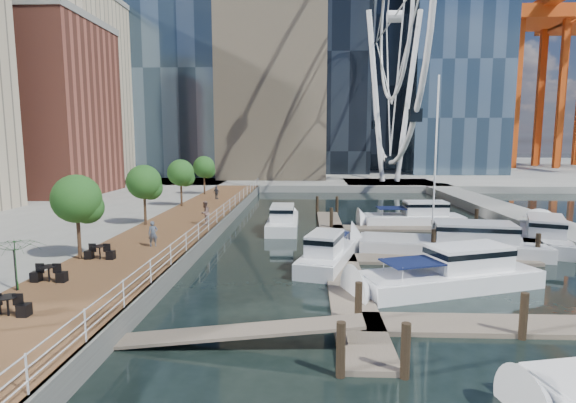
# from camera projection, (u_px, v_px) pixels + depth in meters

# --- Properties ---
(ground) EXTENTS (520.00, 520.00, 0.00)m
(ground) POSITION_uv_depth(u_px,v_px,m) (286.00, 306.00, 20.14)
(ground) COLOR black
(ground) RESTS_ON ground
(boardwalk) EXTENTS (6.00, 60.00, 1.00)m
(boardwalk) POSITION_uv_depth(u_px,v_px,m) (181.00, 229.00, 35.29)
(boardwalk) COLOR brown
(boardwalk) RESTS_ON ground
(seawall) EXTENTS (0.25, 60.00, 1.00)m
(seawall) POSITION_uv_depth(u_px,v_px,m) (218.00, 229.00, 35.17)
(seawall) COLOR #595954
(seawall) RESTS_ON ground
(land_far) EXTENTS (200.00, 114.00, 1.00)m
(land_far) POSITION_uv_depth(u_px,v_px,m) (303.00, 167.00, 121.07)
(land_far) COLOR gray
(land_far) RESTS_ON ground
(breakwater) EXTENTS (4.00, 60.00, 1.00)m
(breakwater) POSITION_uv_depth(u_px,v_px,m) (526.00, 221.00, 39.05)
(breakwater) COLOR gray
(breakwater) RESTS_ON ground
(pier) EXTENTS (14.00, 12.00, 1.00)m
(pier) POSITION_uv_depth(u_px,v_px,m) (389.00, 185.00, 70.98)
(pier) COLOR gray
(pier) RESTS_ON ground
(railing) EXTENTS (0.10, 60.00, 1.05)m
(railing) POSITION_uv_depth(u_px,v_px,m) (217.00, 216.00, 35.04)
(railing) COLOR white
(railing) RESTS_ON boardwalk
(floating_docks) EXTENTS (16.00, 34.00, 2.60)m
(floating_docks) POSITION_uv_depth(u_px,v_px,m) (413.00, 246.00, 29.62)
(floating_docks) COLOR #6D6051
(floating_docks) RESTS_ON ground
(ferris_wheel) EXTENTS (5.80, 45.60, 47.80)m
(ferris_wheel) POSITION_uv_depth(u_px,v_px,m) (394.00, 17.00, 67.59)
(ferris_wheel) COLOR white
(ferris_wheel) RESTS_ON ground
(street_trees) EXTENTS (2.60, 42.60, 4.60)m
(street_trees) POSITION_uv_depth(u_px,v_px,m) (144.00, 182.00, 33.90)
(street_trees) COLOR #3F2B1C
(street_trees) RESTS_ON ground
(cafe_tables) EXTENTS (2.50, 13.70, 0.74)m
(cafe_tables) POSITION_uv_depth(u_px,v_px,m) (31.00, 288.00, 18.40)
(cafe_tables) COLOR black
(cafe_tables) RESTS_ON ground
(yacht_foreground) EXTENTS (10.64, 6.02, 2.15)m
(yacht_foreground) POSITION_uv_depth(u_px,v_px,m) (448.00, 289.00, 22.53)
(yacht_foreground) COLOR white
(yacht_foreground) RESTS_ON ground
(pedestrian_near) EXTENTS (0.67, 0.57, 1.55)m
(pedestrian_near) POSITION_uv_depth(u_px,v_px,m) (153.00, 234.00, 27.22)
(pedestrian_near) COLOR #4C5565
(pedestrian_near) RESTS_ON boardwalk
(pedestrian_mid) EXTENTS (0.96, 1.08, 1.83)m
(pedestrian_mid) POSITION_uv_depth(u_px,v_px,m) (205.00, 213.00, 34.27)
(pedestrian_mid) COLOR #7E6057
(pedestrian_mid) RESTS_ON boardwalk
(pedestrian_far) EXTENTS (0.93, 0.75, 1.48)m
(pedestrian_far) POSITION_uv_depth(u_px,v_px,m) (217.00, 193.00, 49.45)
(pedestrian_far) COLOR #31343E
(pedestrian_far) RESTS_ON boardwalk
(moored_yachts) EXTENTS (24.01, 31.28, 11.50)m
(moored_yachts) POSITION_uv_depth(u_px,v_px,m) (442.00, 252.00, 30.05)
(moored_yachts) COLOR silver
(moored_yachts) RESTS_ON ground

